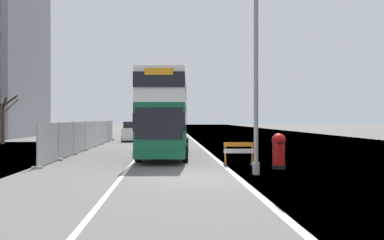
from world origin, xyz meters
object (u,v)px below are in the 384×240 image
object	(u,v)px
roadworks_barrier	(239,151)
car_receding_far	(141,127)
car_oncoming_near	(132,132)
car_receding_mid	(165,129)
red_pillar_postbox	(279,149)
double_decker_bus	(165,114)
lamppost_foreground	(256,64)

from	to	relation	value
roadworks_barrier	car_receding_far	distance (m)	39.92
car_oncoming_near	car_receding_far	bearing A→B (deg)	91.31
roadworks_barrier	car_oncoming_near	distance (m)	22.38
roadworks_barrier	car_receding_mid	size ratio (longest dim) A/B	0.34
red_pillar_postbox	car_receding_far	size ratio (longest dim) A/B	0.35
car_oncoming_near	car_receding_far	size ratio (longest dim) A/B	0.88
double_decker_bus	red_pillar_postbox	world-z (taller)	double_decker_bus
car_receding_far	double_decker_bus	bearing A→B (deg)	-83.56
double_decker_bus	car_oncoming_near	size ratio (longest dim) A/B	2.59
double_decker_bus	lamppost_foreground	world-z (taller)	lamppost_foreground
lamppost_foreground	roadworks_barrier	distance (m)	4.87
lamppost_foreground	double_decker_bus	bearing A→B (deg)	115.23
red_pillar_postbox	double_decker_bus	bearing A→B (deg)	129.83
lamppost_foreground	red_pillar_postbox	distance (m)	4.24
car_receding_mid	car_receding_far	world-z (taller)	car_receding_far
car_oncoming_near	double_decker_bus	bearing A→B (deg)	-78.04
car_receding_mid	car_receding_far	xyz separation A→B (m)	(-3.59, 7.99, 0.01)
lamppost_foreground	car_receding_mid	size ratio (longest dim) A/B	2.18
car_receding_mid	double_decker_bus	bearing A→B (deg)	-89.37
red_pillar_postbox	car_oncoming_near	world-z (taller)	car_oncoming_near
double_decker_bus	car_receding_mid	distance (m)	26.41
roadworks_barrier	car_receding_far	world-z (taller)	car_receding_far
roadworks_barrier	car_receding_mid	world-z (taller)	car_receding_mid
lamppost_foreground	car_receding_mid	bearing A→B (deg)	96.69
red_pillar_postbox	roadworks_barrier	world-z (taller)	red_pillar_postbox
lamppost_foreground	red_pillar_postbox	size ratio (longest dim) A/B	5.85
double_decker_bus	car_receding_mid	xyz separation A→B (m)	(-0.29, 26.36, -1.53)
roadworks_barrier	lamppost_foreground	bearing A→B (deg)	-87.01
double_decker_bus	car_receding_mid	world-z (taller)	double_decker_bus
lamppost_foreground	roadworks_barrier	bearing A→B (deg)	92.99
double_decker_bus	car_oncoming_near	world-z (taller)	double_decker_bus
car_receding_far	car_receding_mid	bearing A→B (deg)	-65.80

